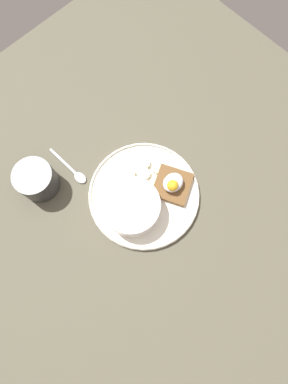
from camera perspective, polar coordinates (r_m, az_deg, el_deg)
The scene contains 11 objects.
ground_plane at distance 76.23cm, azimuth 0.00°, elevation -0.82°, with size 120.00×120.00×2.00cm, color #4F4B3C.
plate at distance 74.49cm, azimuth 0.00°, elevation -0.46°, with size 27.67×27.67×1.60cm.
oatmeal_bowl at distance 70.71cm, azimuth -2.39°, elevation -2.88°, with size 13.76×13.76×5.64cm.
toast_slice at distance 74.47cm, azimuth 5.42°, elevation 1.35°, with size 11.62×11.62×1.43cm.
poached_egg at distance 72.31cm, azimuth 5.54°, elevation 1.68°, with size 5.27×4.53×3.64cm.
banana_slice_front at distance 75.30cm, azimuth 0.04°, elevation 3.46°, with size 3.26×3.30×1.16cm.
banana_slice_left at distance 76.22cm, azimuth -0.04°, elevation 5.46°, with size 4.53×4.53×1.27cm.
banana_slice_back at distance 75.90cm, azimuth 2.54°, elevation 4.48°, with size 3.33×3.35×1.09cm.
banana_slice_right at distance 75.40cm, azimuth -2.62°, elevation 3.55°, with size 2.80×2.89×1.29cm.
coffee_mug at distance 76.84cm, azimuth -19.75°, elevation 2.17°, with size 9.46×9.46×7.57cm.
spoon at distance 79.08cm, azimuth -13.57°, elevation 4.13°, with size 2.55×13.16×0.80cm.
Camera 1 is at (13.68, 14.08, 74.66)cm, focal length 28.00 mm.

